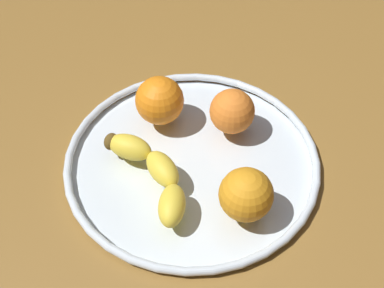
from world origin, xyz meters
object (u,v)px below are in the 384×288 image
at_px(banana, 152,172).
at_px(orange_front_left, 162,99).
at_px(orange_center, 246,195).
at_px(orange_front_right, 232,111).
at_px(fruit_bowl, 192,161).

relative_size(banana, orange_front_left, 2.66).
bearing_deg(orange_center, orange_front_right, -27.14).
height_order(banana, orange_center, orange_center).
bearing_deg(fruit_bowl, orange_front_left, -2.75).
bearing_deg(orange_front_left, fruit_bowl, 177.25).
bearing_deg(orange_front_right, banana, 100.34).
height_order(fruit_bowl, orange_front_right, orange_front_right).
relative_size(orange_front_right, orange_center, 0.93).
height_order(fruit_bowl, orange_center, orange_center).
relative_size(banana, orange_front_right, 2.90).
height_order(orange_center, orange_front_left, orange_front_left).
xyz_separation_m(banana, orange_center, (-0.11, -0.08, 0.02)).
bearing_deg(banana, orange_center, -144.45).
bearing_deg(banana, orange_front_right, -80.33).
bearing_deg(fruit_bowl, banana, 95.17).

